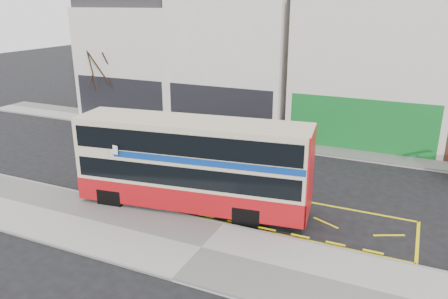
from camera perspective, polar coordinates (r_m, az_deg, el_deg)
The scene contains 14 objects.
ground at distance 17.75m, azimuth 0.46°, elevation -9.51°, with size 120.00×120.00×0.00m, color black.
pavement at distance 15.92m, azimuth -2.98°, elevation -12.83°, with size 40.00×4.00×0.15m, color #A7A49E.
kerb at distance 17.42m, azimuth -0.04°, elevation -9.82°, with size 40.00×0.15×0.15m, color gray.
far_pavement at distance 27.37m, azimuth 9.85°, elevation 0.77°, with size 50.00×3.00×0.15m, color #A7A49E.
road_markings at distance 19.06m, azimuth 2.43°, elevation -7.41°, with size 14.00×3.40×0.01m, color yellow, non-canonical shape.
terrace_far_left at distance 35.54m, azimuth -9.91°, elevation 12.72°, with size 8.00×8.01×10.80m.
terrace_left at distance 31.73m, azimuth 2.45°, elevation 13.18°, with size 8.00×8.01×11.80m.
terrace_green_shop at distance 29.61m, azimuth 19.13°, elevation 11.30°, with size 9.00×8.01×11.30m.
double_decker_bus at distance 18.13m, azimuth -4.01°, elevation -1.82°, with size 9.95×3.54×3.89m.
bus_stop_post at distance 18.66m, azimuth -14.48°, elevation -2.34°, with size 0.70×0.18×2.86m.
car_silver at distance 27.57m, azimuth -6.24°, elevation 2.49°, with size 1.72×4.27×1.45m, color #9A9A9E.
car_grey at distance 26.00m, azimuth 2.05°, elevation 1.40°, with size 1.38×3.95×1.30m, color #3F4147.
street_tree_left at distance 33.59m, azimuth -15.73°, elevation 11.24°, with size 2.99×2.99×6.45m.
street_tree_right at distance 26.91m, azimuth 24.07°, elevation 7.94°, with size 2.78×2.78×6.00m.
Camera 1 is at (6.32, -14.29, 8.41)m, focal length 35.00 mm.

